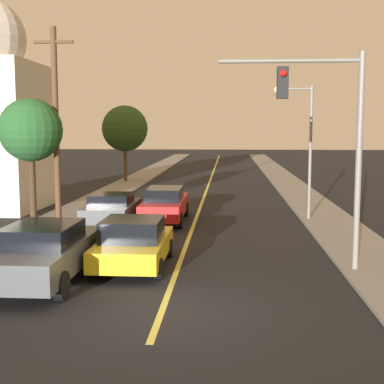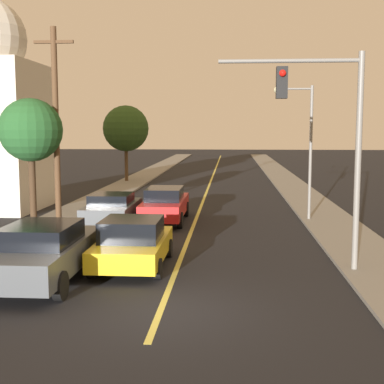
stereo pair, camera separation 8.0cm
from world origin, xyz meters
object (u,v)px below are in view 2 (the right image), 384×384
object	(u,v)px
car_outer_lane_second	(112,209)
streetlamp_right	(301,132)
car_near_lane_front	(133,243)
tree_left_far	(126,129)
utility_pole_left	(56,126)
traffic_signal_mast	(327,125)
car_outer_lane_front	(44,251)
car_near_lane_second	(165,204)
tree_left_near	(31,131)

from	to	relation	value
car_outer_lane_second	streetlamp_right	bearing A→B (deg)	13.73
car_near_lane_front	tree_left_far	world-z (taller)	tree_left_far
streetlamp_right	utility_pole_left	world-z (taller)	utility_pole_left
car_outer_lane_second	streetlamp_right	xyz separation A→B (m)	(8.26, 2.02, 3.32)
car_outer_lane_second	streetlamp_right	size ratio (longest dim) A/B	0.69
traffic_signal_mast	tree_left_far	size ratio (longest dim) A/B	1.05
car_outer_lane_front	tree_left_far	xyz separation A→B (m)	(-3.19, 27.95, 3.40)
car_near_lane_second	streetlamp_right	bearing A→B (deg)	6.24
utility_pole_left	tree_left_far	size ratio (longest dim) A/B	1.36
car_near_lane_front	traffic_signal_mast	xyz separation A→B (m)	(5.73, -0.17, 3.56)
streetlamp_right	tree_left_near	size ratio (longest dim) A/B	1.14
car_outer_lane_front	streetlamp_right	distance (m)	13.75
utility_pole_left	tree_left_far	distance (m)	20.74
utility_pole_left	car_near_lane_front	bearing A→B (deg)	-53.13
car_outer_lane_second	tree_left_far	distance (m)	20.02
streetlamp_right	tree_left_far	size ratio (longest dim) A/B	1.01
streetlamp_right	utility_pole_left	distance (m)	10.73
utility_pole_left	tree_left_far	xyz separation A→B (m)	(-1.23, 20.70, -0.09)
car_outer_lane_front	streetlamp_right	world-z (taller)	streetlamp_right
traffic_signal_mast	utility_pole_left	world-z (taller)	utility_pole_left
tree_left_far	traffic_signal_mast	bearing A→B (deg)	-67.23
car_near_lane_second	utility_pole_left	bearing A→B (deg)	-147.66
car_outer_lane_front	car_outer_lane_second	distance (m)	8.49
car_near_lane_second	utility_pole_left	distance (m)	6.00
traffic_signal_mast	streetlamp_right	distance (m)	8.92
traffic_signal_mast	tree_left_far	distance (m)	28.57
car_near_lane_front	car_outer_lane_front	size ratio (longest dim) A/B	0.82
streetlamp_right	tree_left_near	xyz separation A→B (m)	(-11.11, -3.71, 0.07)
utility_pole_left	tree_left_far	world-z (taller)	utility_pole_left
car_near_lane_second	utility_pole_left	world-z (taller)	utility_pole_left
tree_left_far	streetlamp_right	bearing A→B (deg)	-56.70
car_near_lane_front	streetlamp_right	world-z (taller)	streetlamp_right
traffic_signal_mast	tree_left_far	world-z (taller)	traffic_signal_mast
car_near_lane_second	traffic_signal_mast	bearing A→B (deg)	-55.19
streetlamp_right	car_outer_lane_front	bearing A→B (deg)	-128.16
car_near_lane_front	car_outer_lane_second	distance (m)	7.05
car_outer_lane_front	tree_left_near	xyz separation A→B (m)	(-2.85, 6.80, 3.28)
traffic_signal_mast	tree_left_near	xyz separation A→B (m)	(-10.72, 5.19, -0.17)
utility_pole_left	car_near_lane_second	bearing A→B (deg)	32.34
tree_left_far	tree_left_near	bearing A→B (deg)	-89.07
car_outer_lane_front	utility_pole_left	bearing A→B (deg)	105.15
car_near_lane_second	car_outer_lane_second	xyz separation A→B (m)	(-2.14, -1.35, -0.06)
car_near_lane_second	streetlamp_right	distance (m)	6.97
car_near_lane_front	car_outer_lane_front	distance (m)	2.78
car_outer_lane_front	streetlamp_right	xyz separation A→B (m)	(8.26, 10.51, 3.21)
tree_left_near	tree_left_far	world-z (taller)	tree_left_far
car_near_lane_second	tree_left_far	distance (m)	19.19
car_near_lane_front	utility_pole_left	xyz separation A→B (m)	(-4.10, 5.47, 3.59)
car_near_lane_second	tree_left_far	size ratio (longest dim) A/B	0.86
traffic_signal_mast	utility_pole_left	xyz separation A→B (m)	(-9.83, 5.64, 0.03)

